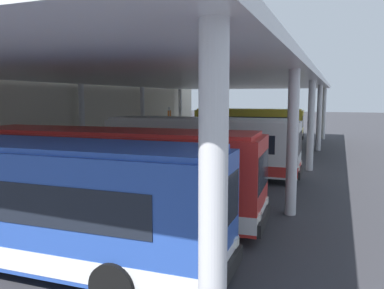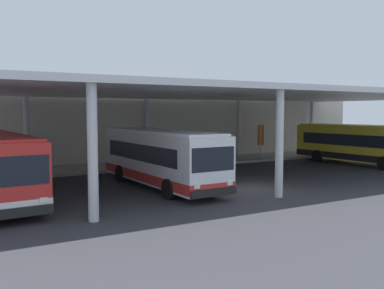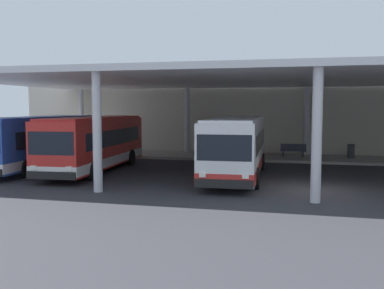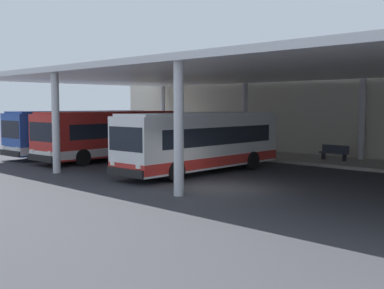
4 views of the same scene
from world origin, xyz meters
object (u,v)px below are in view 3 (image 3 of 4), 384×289
(bench_waiting, at_px, (293,150))
(trash_bin, at_px, (351,151))
(bus_nearest_bay, at_px, (39,142))
(bus_middle_bay, at_px, (237,146))
(bus_second_bay, at_px, (95,143))

(bench_waiting, distance_m, trash_bin, 3.94)
(bus_nearest_bay, relative_size, bus_middle_bay, 1.00)
(trash_bin, bearing_deg, bus_nearest_bay, -155.48)
(bus_nearest_bay, bearing_deg, bus_middle_bay, -1.68)
(bench_waiting, bearing_deg, trash_bin, 1.57)
(bus_second_bay, distance_m, bus_middle_bay, 8.36)
(bench_waiting, relative_size, trash_bin, 1.84)
(bus_nearest_bay, height_order, trash_bin, bus_nearest_bay)
(bus_second_bay, relative_size, bus_middle_bay, 1.01)
(bus_nearest_bay, relative_size, bench_waiting, 5.88)
(bus_nearest_bay, xyz_separation_m, bus_second_bay, (3.75, -0.06, 0.00))
(bench_waiting, xyz_separation_m, trash_bin, (3.94, 0.11, 0.01))
(bench_waiting, bearing_deg, bus_second_bay, -142.66)
(bus_second_bay, bearing_deg, bench_waiting, 37.34)
(bus_nearest_bay, distance_m, bus_second_bay, 3.75)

